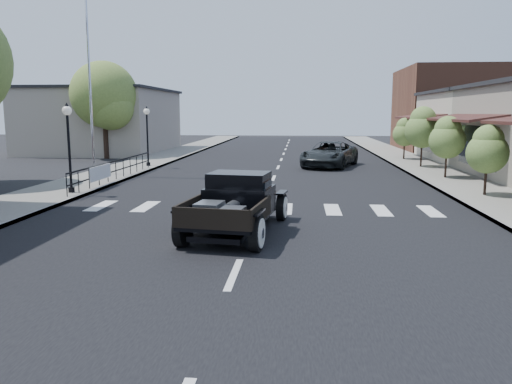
{
  "coord_description": "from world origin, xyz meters",
  "views": [
    {
      "loc": [
        1.29,
        -12.55,
        3.22
      ],
      "look_at": [
        0.06,
        1.39,
        1.0
      ],
      "focal_mm": 35.0,
      "sensor_mm": 36.0,
      "label": 1
    }
  ],
  "objects": [
    {
      "name": "small_tree_d",
      "position": [
        8.3,
        17.05,
        1.81
      ],
      "size": [
        2.0,
        2.0,
        3.33
      ],
      "primitive_type": null,
      "color": "#5A7736",
      "rests_on": "sidewalk_right"
    },
    {
      "name": "railing",
      "position": [
        -7.3,
        10.0,
        0.65
      ],
      "size": [
        0.08,
        10.0,
        1.0
      ],
      "primitive_type": null,
      "color": "black",
      "rests_on": "sidewalk_left"
    },
    {
      "name": "lamp_post_c",
      "position": [
        -7.6,
        16.0,
        1.88
      ],
      "size": [
        0.36,
        0.36,
        3.46
      ],
      "primitive_type": null,
      "color": "black",
      "rests_on": "sidewalk_left"
    },
    {
      "name": "banner",
      "position": [
        -7.22,
        8.0,
        0.45
      ],
      "size": [
        0.04,
        2.2,
        0.6
      ],
      "primitive_type": null,
      "color": "silver",
      "rests_on": "sidewalk_left"
    },
    {
      "name": "big_tree_far",
      "position": [
        -12.5,
        22.0,
        3.41
      ],
      "size": [
        4.65,
        4.65,
        6.83
      ],
      "primitive_type": null,
      "color": "olive",
      "rests_on": "ground"
    },
    {
      "name": "ground",
      "position": [
        0.0,
        0.0,
        0.0
      ],
      "size": [
        120.0,
        120.0,
        0.0
      ],
      "primitive_type": "plane",
      "color": "black",
      "rests_on": "ground"
    },
    {
      "name": "small_tree_c",
      "position": [
        8.3,
        12.07,
        1.56
      ],
      "size": [
        1.7,
        1.7,
        2.83
      ],
      "primitive_type": null,
      "color": "#5A7736",
      "rests_on": "sidewalk_right"
    },
    {
      "name": "storefront_far",
      "position": [
        15.0,
        22.0,
        2.25
      ],
      "size": [
        10.0,
        9.0,
        4.5
      ],
      "primitive_type": "cube",
      "color": "beige",
      "rests_on": "ground"
    },
    {
      "name": "sidewalk_left",
      "position": [
        -8.5,
        15.0,
        0.07
      ],
      "size": [
        3.0,
        80.0,
        0.15
      ],
      "primitive_type": "cube",
      "color": "gray",
      "rests_on": "ground"
    },
    {
      "name": "hotrod_pickup",
      "position": [
        -0.37,
        0.52,
        0.84
      ],
      "size": [
        2.9,
        5.09,
        1.67
      ],
      "primitive_type": null,
      "rotation": [
        0.0,
        0.0,
        -0.14
      ],
      "color": "black",
      "rests_on": "ground"
    },
    {
      "name": "small_tree_b",
      "position": [
        8.3,
        6.84,
        1.42
      ],
      "size": [
        1.53,
        1.53,
        2.55
      ],
      "primitive_type": null,
      "color": "#5A7736",
      "rests_on": "sidewalk_right"
    },
    {
      "name": "road",
      "position": [
        0.0,
        15.0,
        0.01
      ],
      "size": [
        14.0,
        80.0,
        0.02
      ],
      "primitive_type": "cube",
      "color": "black",
      "rests_on": "ground"
    },
    {
      "name": "far_building_right",
      "position": [
        15.5,
        32.0,
        3.5
      ],
      "size": [
        11.0,
        10.0,
        7.0
      ],
      "primitive_type": "cube",
      "color": "brown",
      "rests_on": "ground"
    },
    {
      "name": "small_tree_e",
      "position": [
        8.3,
        21.9,
        1.48
      ],
      "size": [
        1.6,
        1.6,
        2.66
      ],
      "primitive_type": null,
      "color": "#5A7736",
      "rests_on": "sidewalk_right"
    },
    {
      "name": "second_car",
      "position": [
        3.07,
        17.67,
        0.75
      ],
      "size": [
        4.06,
        5.94,
        1.51
      ],
      "primitive_type": "imported",
      "rotation": [
        0.0,
        0.0,
        -0.31
      ],
      "color": "black",
      "rests_on": "ground"
    },
    {
      "name": "low_building_left",
      "position": [
        -15.0,
        28.0,
        2.5
      ],
      "size": [
        10.0,
        12.0,
        5.0
      ],
      "primitive_type": "cube",
      "color": "#A19687",
      "rests_on": "ground"
    },
    {
      "name": "sidewalk_right",
      "position": [
        8.5,
        15.0,
        0.07
      ],
      "size": [
        3.0,
        80.0,
        0.15
      ],
      "primitive_type": "cube",
      "color": "gray",
      "rests_on": "ground"
    },
    {
      "name": "lamp_post_b",
      "position": [
        -7.6,
        6.0,
        1.88
      ],
      "size": [
        0.36,
        0.36,
        3.46
      ],
      "primitive_type": null,
      "color": "black",
      "rests_on": "sidewalk_left"
    },
    {
      "name": "flagpole",
      "position": [
        -9.2,
        12.0,
        6.02
      ],
      "size": [
        0.12,
        0.12,
        11.74
      ],
      "primitive_type": "cylinder",
      "color": "silver",
      "rests_on": "sidewalk_left"
    },
    {
      "name": "road_markings",
      "position": [
        0.0,
        10.0,
        0.0
      ],
      "size": [
        12.0,
        60.0,
        0.06
      ],
      "primitive_type": null,
      "color": "silver",
      "rests_on": "ground"
    }
  ]
}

